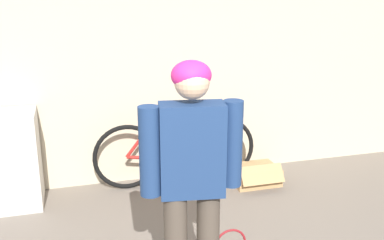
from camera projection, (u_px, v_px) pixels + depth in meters
wall_back at (129, 58)px, 4.47m from camera, size 8.00×0.07×2.60m
person at (192, 170)px, 2.70m from camera, size 0.64×0.24×1.58m
bicycle at (176, 151)px, 4.62m from camera, size 1.70×0.46×0.75m
cardboard_box at (255, 175)px, 4.71m from camera, size 0.48×0.44×0.25m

